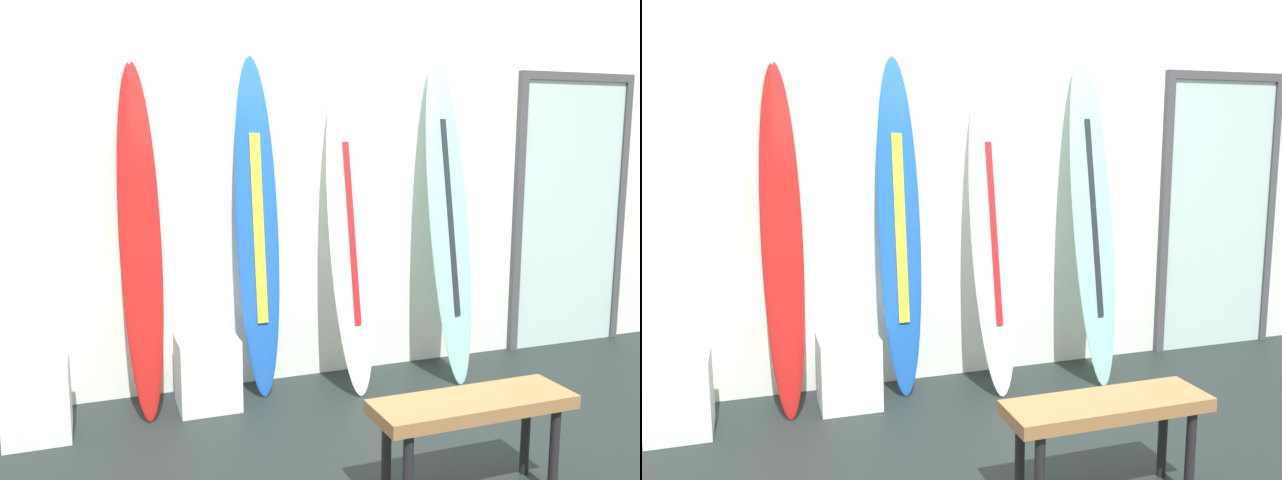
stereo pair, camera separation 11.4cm
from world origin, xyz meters
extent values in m
cube|color=black|center=(0.00, 0.00, -0.02)|extent=(8.00, 8.00, 0.04)
cube|color=silver|center=(0.00, 1.30, 1.40)|extent=(7.20, 0.20, 2.80)
ellipsoid|color=red|center=(-1.12, 0.97, 1.02)|extent=(0.24, 0.44, 2.04)
ellipsoid|color=blue|center=(-0.42, 1.02, 1.05)|extent=(0.28, 0.29, 2.09)
cube|color=yellow|center=(-0.42, 0.99, 1.05)|extent=(0.07, 0.13, 1.15)
cone|color=black|center=(-0.42, 0.97, 0.19)|extent=(0.07, 0.08, 0.11)
ellipsoid|color=silver|center=(0.16, 0.93, 1.00)|extent=(0.30, 0.51, 2.01)
cube|color=#B31A1E|center=(0.16, 0.91, 1.01)|extent=(0.05, 0.26, 1.13)
cone|color=black|center=(0.16, 0.79, 0.18)|extent=(0.07, 0.09, 0.11)
ellipsoid|color=#84BFB1|center=(0.85, 0.90, 1.08)|extent=(0.30, 0.53, 2.16)
cube|color=#1E2329|center=(0.85, 0.88, 1.09)|extent=(0.05, 0.29, 1.27)
cube|color=white|center=(-1.71, 0.80, 0.22)|extent=(0.34, 0.34, 0.44)
cube|color=white|center=(-0.77, 0.91, 0.21)|extent=(0.36, 0.36, 0.43)
cube|color=silver|center=(2.09, 1.18, 1.01)|extent=(0.91, 0.02, 2.02)
cube|color=#47474C|center=(1.61, 1.18, 1.01)|extent=(0.06, 0.06, 2.02)
cube|color=#47474C|center=(2.57, 1.18, 1.01)|extent=(0.06, 0.06, 2.02)
cube|color=#47474C|center=(2.09, 1.18, 2.05)|extent=(1.03, 0.06, 0.06)
cube|color=olive|center=(0.14, -0.52, 0.44)|extent=(0.92, 0.29, 0.06)
cylinder|color=black|center=(0.51, -0.62, 0.21)|extent=(0.04, 0.04, 0.41)
cylinder|color=black|center=(-0.23, -0.42, 0.21)|extent=(0.04, 0.04, 0.41)
cylinder|color=black|center=(0.51, -0.42, 0.21)|extent=(0.04, 0.04, 0.41)
camera|label=1|loc=(-1.43, -2.86, 1.60)|focal=36.89mm
camera|label=2|loc=(-1.33, -2.90, 1.60)|focal=36.89mm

